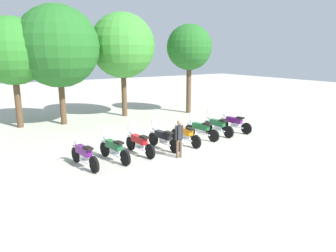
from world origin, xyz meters
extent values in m
plane|color=#BCB7A8|center=(0.00, 0.00, 0.00)|extent=(80.00, 80.00, 0.00)
cylinder|color=black|center=(-4.61, 0.33, 0.32)|extent=(0.19, 0.65, 0.64)
cylinder|color=black|center=(-4.40, -1.21, 0.32)|extent=(0.19, 0.65, 0.64)
cube|color=silver|center=(-4.61, 0.33, 0.66)|extent=(0.17, 0.37, 0.04)
cube|color=#59196B|center=(-4.51, -0.39, 0.67)|extent=(0.39, 0.98, 0.30)
cube|color=silver|center=(-4.50, -0.44, 0.40)|extent=(0.27, 0.43, 0.24)
cube|color=black|center=(-4.46, -0.79, 0.86)|extent=(0.30, 0.47, 0.08)
cylinder|color=silver|center=(-4.60, 0.24, 0.64)|extent=(0.08, 0.23, 0.64)
cylinder|color=silver|center=(-4.59, 0.15, 0.97)|extent=(0.62, 0.12, 0.04)
sphere|color=silver|center=(-4.60, 0.28, 0.85)|extent=(0.18, 0.18, 0.16)
cylinder|color=silver|center=(-4.62, -0.76, 0.34)|extent=(0.16, 0.70, 0.07)
cylinder|color=black|center=(-3.34, 0.39, 0.32)|extent=(0.20, 0.65, 0.64)
cylinder|color=black|center=(-3.10, -1.14, 0.32)|extent=(0.20, 0.65, 0.64)
cube|color=silver|center=(-3.34, 0.39, 0.66)|extent=(0.17, 0.37, 0.04)
cube|color=#1E6033|center=(-3.23, -0.33, 0.67)|extent=(0.40, 0.98, 0.30)
cube|color=silver|center=(-3.22, -0.38, 0.40)|extent=(0.28, 0.43, 0.24)
cube|color=black|center=(-3.16, -0.72, 0.86)|extent=(0.30, 0.47, 0.08)
cylinder|color=silver|center=(-3.32, 0.30, 0.64)|extent=(0.08, 0.23, 0.64)
cylinder|color=silver|center=(-3.31, 0.21, 0.97)|extent=(0.62, 0.13, 0.04)
sphere|color=silver|center=(-3.33, 0.34, 0.85)|extent=(0.18, 0.18, 0.16)
cylinder|color=silver|center=(-3.33, -0.70, 0.34)|extent=(0.18, 0.70, 0.07)
cube|color=silver|center=(-3.32, 0.27, 1.17)|extent=(0.38, 0.19, 0.39)
cylinder|color=black|center=(-2.00, 0.58, 0.32)|extent=(0.16, 0.65, 0.64)
cylinder|color=black|center=(-1.86, -0.96, 0.32)|extent=(0.16, 0.65, 0.64)
cube|color=silver|center=(-2.00, 0.58, 0.66)|extent=(0.15, 0.37, 0.04)
cube|color=red|center=(-1.94, -0.14, 0.67)|extent=(0.35, 0.97, 0.30)
cube|color=silver|center=(-1.93, -0.19, 0.40)|extent=(0.26, 0.42, 0.24)
cube|color=black|center=(-1.90, -0.54, 0.86)|extent=(0.28, 0.46, 0.08)
cylinder|color=silver|center=(-1.99, 0.49, 0.64)|extent=(0.07, 0.23, 0.64)
cylinder|color=silver|center=(-1.99, 0.40, 0.97)|extent=(0.62, 0.09, 0.04)
sphere|color=silver|center=(-2.00, 0.53, 0.85)|extent=(0.17, 0.17, 0.16)
cylinder|color=silver|center=(-2.06, -0.50, 0.34)|extent=(0.13, 0.70, 0.07)
cube|color=silver|center=(-1.99, 0.46, 1.17)|extent=(0.37, 0.16, 0.39)
cylinder|color=black|center=(-0.75, 0.66, 0.32)|extent=(0.19, 0.65, 0.64)
cylinder|color=black|center=(-0.54, -0.88, 0.32)|extent=(0.19, 0.65, 0.64)
cube|color=silver|center=(-0.75, 0.66, 0.66)|extent=(0.17, 0.37, 0.04)
cube|color=black|center=(-0.65, -0.06, 0.67)|extent=(0.39, 0.98, 0.30)
cube|color=silver|center=(-0.64, -0.11, 0.40)|extent=(0.27, 0.43, 0.24)
cube|color=black|center=(-0.60, -0.46, 0.86)|extent=(0.30, 0.47, 0.08)
cylinder|color=silver|center=(-0.74, 0.57, 0.64)|extent=(0.08, 0.23, 0.64)
cylinder|color=silver|center=(-0.72, 0.48, 0.97)|extent=(0.62, 0.12, 0.04)
sphere|color=silver|center=(-0.74, 0.61, 0.85)|extent=(0.18, 0.18, 0.16)
cylinder|color=silver|center=(-0.76, -0.43, 0.34)|extent=(0.16, 0.70, 0.07)
cube|color=silver|center=(-0.73, 0.54, 1.17)|extent=(0.37, 0.18, 0.39)
cylinder|color=black|center=(0.59, 0.71, 0.32)|extent=(0.14, 0.65, 0.64)
cylinder|color=black|center=(0.69, -0.84, 0.32)|extent=(0.14, 0.65, 0.64)
cube|color=silver|center=(0.59, 0.71, 0.66)|extent=(0.14, 0.37, 0.04)
cube|color=orange|center=(0.64, -0.02, 0.67)|extent=(0.32, 0.96, 0.30)
cube|color=silver|center=(0.64, -0.07, 0.40)|extent=(0.25, 0.41, 0.24)
cube|color=black|center=(0.67, -0.42, 0.86)|extent=(0.27, 0.45, 0.08)
cylinder|color=silver|center=(0.60, 0.62, 0.64)|extent=(0.06, 0.23, 0.64)
cylinder|color=silver|center=(0.61, 0.53, 0.97)|extent=(0.62, 0.08, 0.04)
sphere|color=silver|center=(0.60, 0.66, 0.85)|extent=(0.17, 0.17, 0.16)
cylinder|color=silver|center=(0.50, -0.38, 0.34)|extent=(0.11, 0.70, 0.07)
cube|color=silver|center=(0.60, 0.59, 1.17)|extent=(0.37, 0.16, 0.39)
cylinder|color=black|center=(1.75, 1.04, 0.32)|extent=(0.25, 0.65, 0.64)
cylinder|color=black|center=(2.11, -0.47, 0.32)|extent=(0.25, 0.65, 0.64)
cube|color=silver|center=(1.75, 1.04, 0.66)|extent=(0.20, 0.38, 0.04)
cube|color=#1E6033|center=(1.92, 0.34, 0.67)|extent=(0.48, 0.98, 0.30)
cube|color=silver|center=(1.93, 0.29, 0.40)|extent=(0.31, 0.44, 0.24)
cube|color=black|center=(2.01, -0.05, 0.86)|extent=(0.34, 0.48, 0.08)
cylinder|color=silver|center=(1.77, 0.95, 0.64)|extent=(0.10, 0.23, 0.64)
cylinder|color=silver|center=(1.79, 0.87, 0.97)|extent=(0.61, 0.18, 0.04)
sphere|color=silver|center=(1.76, 0.99, 0.85)|extent=(0.19, 0.19, 0.16)
cylinder|color=silver|center=(1.85, -0.04, 0.34)|extent=(0.23, 0.70, 0.07)
cube|color=silver|center=(1.78, 0.92, 1.17)|extent=(0.38, 0.21, 0.39)
cylinder|color=black|center=(3.15, 1.23, 0.32)|extent=(0.15, 0.65, 0.64)
cylinder|color=black|center=(3.28, -0.31, 0.32)|extent=(0.15, 0.65, 0.64)
cube|color=silver|center=(3.15, 1.23, 0.66)|extent=(0.15, 0.37, 0.04)
cube|color=#1E6033|center=(3.21, 0.51, 0.67)|extent=(0.34, 0.97, 0.30)
cube|color=silver|center=(3.22, 0.46, 0.40)|extent=(0.25, 0.42, 0.24)
cube|color=black|center=(3.25, 0.11, 0.86)|extent=(0.28, 0.46, 0.08)
cylinder|color=silver|center=(3.16, 1.14, 0.64)|extent=(0.07, 0.23, 0.64)
cylinder|color=silver|center=(3.17, 1.05, 0.97)|extent=(0.62, 0.09, 0.04)
sphere|color=silver|center=(3.16, 1.18, 0.85)|extent=(0.17, 0.17, 0.16)
cylinder|color=silver|center=(3.08, 0.15, 0.34)|extent=(0.13, 0.70, 0.07)
cube|color=silver|center=(3.16, 1.11, 1.17)|extent=(0.37, 0.16, 0.39)
cylinder|color=black|center=(4.36, 1.24, 0.32)|extent=(0.22, 0.65, 0.64)
cylinder|color=black|center=(4.65, -0.28, 0.32)|extent=(0.22, 0.65, 0.64)
cube|color=silver|center=(4.36, 1.24, 0.66)|extent=(0.18, 0.38, 0.04)
cube|color=#59196B|center=(4.50, 0.53, 0.67)|extent=(0.43, 0.98, 0.30)
cube|color=silver|center=(4.50, 0.48, 0.40)|extent=(0.29, 0.43, 0.24)
cube|color=black|center=(4.57, 0.14, 0.86)|extent=(0.32, 0.48, 0.08)
cylinder|color=silver|center=(4.38, 1.15, 0.64)|extent=(0.09, 0.23, 0.64)
cylinder|color=silver|center=(4.39, 1.06, 0.97)|extent=(0.62, 0.15, 0.04)
sphere|color=silver|center=(4.37, 1.19, 0.85)|extent=(0.19, 0.19, 0.16)
cylinder|color=silver|center=(4.40, 0.16, 0.34)|extent=(0.20, 0.70, 0.07)
cylinder|color=brown|center=(-0.84, -1.51, 0.40)|extent=(0.11, 0.11, 0.80)
cylinder|color=brown|center=(-0.67, -1.52, 0.40)|extent=(0.11, 0.11, 0.80)
cube|color=#262628|center=(-0.75, -1.51, 1.10)|extent=(0.23, 0.21, 0.60)
cylinder|color=#262628|center=(-0.91, -1.51, 1.12)|extent=(0.08, 0.08, 0.57)
cylinder|color=#262628|center=(-0.59, -1.52, 1.12)|extent=(0.08, 0.08, 0.57)
sphere|color=#A87A5B|center=(-0.75, -1.51, 1.54)|extent=(0.23, 0.23, 0.22)
cylinder|color=brown|center=(-5.52, 8.34, 1.56)|extent=(0.36, 0.36, 3.12)
sphere|color=#2D7A28|center=(-5.52, 8.34, 4.48)|extent=(3.89, 3.89, 3.89)
cylinder|color=brown|center=(-3.08, 7.81, 1.52)|extent=(0.36, 0.36, 3.04)
sphere|color=#236623|center=(-3.08, 7.81, 4.75)|extent=(4.90, 4.90, 4.90)
cylinder|color=brown|center=(1.32, 8.18, 1.66)|extent=(0.36, 0.36, 3.33)
sphere|color=#3D8E33|center=(1.32, 8.18, 4.87)|extent=(4.40, 4.40, 4.40)
cylinder|color=brown|center=(5.85, 6.66, 1.82)|extent=(0.36, 0.36, 3.64)
sphere|color=#236623|center=(5.85, 6.66, 4.78)|extent=(3.26, 3.26, 3.26)
camera|label=1|loc=(-8.11, -11.93, 4.36)|focal=33.48mm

